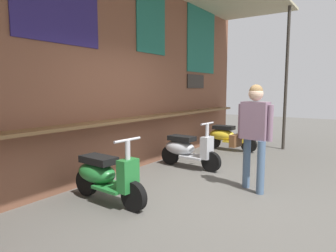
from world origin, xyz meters
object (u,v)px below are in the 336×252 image
(scooter_yellow, at_px, (228,136))
(shopper_with_handbag, at_px, (254,127))
(scooter_silver, at_px, (186,149))
(scooter_green, at_px, (104,175))

(scooter_yellow, xyz_separation_m, shopper_with_handbag, (-2.81, -1.60, 0.64))
(scooter_silver, relative_size, shopper_with_handbag, 0.83)
(scooter_green, xyz_separation_m, shopper_with_handbag, (1.67, -1.60, 0.64))
(scooter_yellow, bearing_deg, shopper_with_handbag, -60.77)
(scooter_green, height_order, scooter_yellow, same)
(scooter_silver, distance_m, scooter_yellow, 2.17)
(scooter_green, relative_size, scooter_yellow, 1.00)
(shopper_with_handbag, bearing_deg, scooter_silver, -104.24)
(scooter_silver, xyz_separation_m, shopper_with_handbag, (-0.65, -1.60, 0.64))
(shopper_with_handbag, bearing_deg, scooter_green, -36.19)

